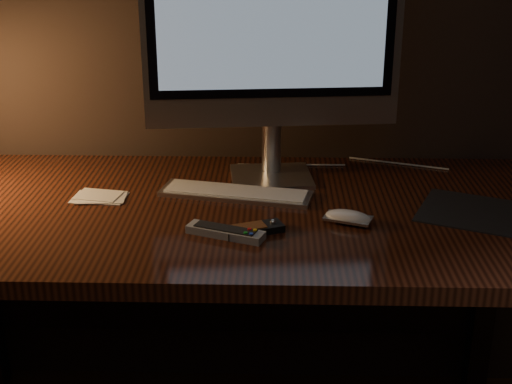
{
  "coord_description": "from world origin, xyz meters",
  "views": [
    {
      "loc": [
        0.12,
        0.31,
        1.39
      ],
      "look_at": [
        0.08,
        1.73,
        0.84
      ],
      "focal_mm": 50.0,
      "sensor_mm": 36.0,
      "label": 1
    }
  ],
  "objects_px": {
    "keyboard": "(236,193)",
    "mouse": "(348,219)",
    "monitor": "(272,26)",
    "tv_remote": "(225,232)",
    "desk": "(224,244)",
    "media_remote": "(253,229)"
  },
  "relations": [
    {
      "from": "monitor",
      "to": "mouse",
      "type": "xyz_separation_m",
      "value": [
        0.17,
        -0.28,
        -0.38
      ]
    },
    {
      "from": "mouse",
      "to": "media_remote",
      "type": "xyz_separation_m",
      "value": [
        -0.21,
        -0.06,
        -0.0
      ]
    },
    {
      "from": "monitor",
      "to": "keyboard",
      "type": "distance_m",
      "value": 0.41
    },
    {
      "from": "monitor",
      "to": "media_remote",
      "type": "height_order",
      "value": "monitor"
    },
    {
      "from": "mouse",
      "to": "desk",
      "type": "bearing_deg",
      "value": 172.55
    },
    {
      "from": "keyboard",
      "to": "tv_remote",
      "type": "distance_m",
      "value": 0.24
    },
    {
      "from": "desk",
      "to": "mouse",
      "type": "bearing_deg",
      "value": -28.04
    },
    {
      "from": "mouse",
      "to": "tv_remote",
      "type": "bearing_deg",
      "value": -143.33
    },
    {
      "from": "monitor",
      "to": "tv_remote",
      "type": "xyz_separation_m",
      "value": [
        -0.09,
        -0.36,
        -0.38
      ]
    },
    {
      "from": "keyboard",
      "to": "tv_remote",
      "type": "relative_size",
      "value": 2.12
    },
    {
      "from": "media_remote",
      "to": "tv_remote",
      "type": "bearing_deg",
      "value": 175.46
    },
    {
      "from": "keyboard",
      "to": "mouse",
      "type": "relative_size",
      "value": 3.56
    },
    {
      "from": "keyboard",
      "to": "mouse",
      "type": "height_order",
      "value": "mouse"
    },
    {
      "from": "keyboard",
      "to": "tv_remote",
      "type": "height_order",
      "value": "tv_remote"
    },
    {
      "from": "monitor",
      "to": "mouse",
      "type": "bearing_deg",
      "value": -64.28
    },
    {
      "from": "desk",
      "to": "mouse",
      "type": "relative_size",
      "value": 15.35
    },
    {
      "from": "desk",
      "to": "mouse",
      "type": "distance_m",
      "value": 0.36
    },
    {
      "from": "keyboard",
      "to": "media_remote",
      "type": "height_order",
      "value": "media_remote"
    },
    {
      "from": "desk",
      "to": "media_remote",
      "type": "distance_m",
      "value": 0.27
    },
    {
      "from": "media_remote",
      "to": "tv_remote",
      "type": "xyz_separation_m",
      "value": [
        -0.06,
        -0.02,
        0.0
      ]
    },
    {
      "from": "tv_remote",
      "to": "monitor",
      "type": "bearing_deg",
      "value": 96.18
    },
    {
      "from": "desk",
      "to": "keyboard",
      "type": "bearing_deg",
      "value": 10.87
    }
  ]
}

